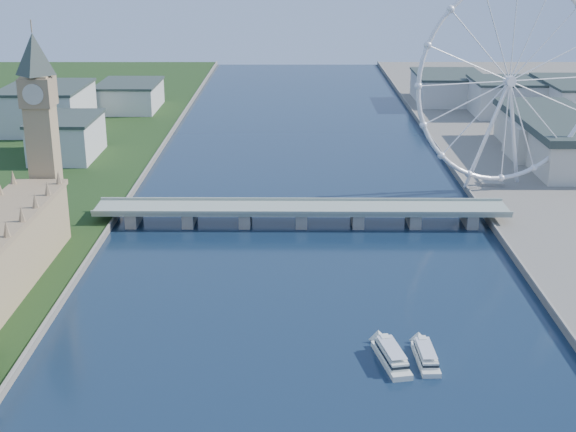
{
  "coord_description": "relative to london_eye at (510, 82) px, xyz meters",
  "views": [
    {
      "loc": [
        -4.12,
        -106.71,
        142.53
      ],
      "look_at": [
        -6.48,
        210.0,
        34.9
      ],
      "focal_mm": 50.0,
      "sensor_mm": 36.0,
      "label": 1
    }
  ],
  "objects": [
    {
      "name": "big_ben",
      "position": [
        -247.98,
        -77.08,
        -0.95
      ],
      "size": [
        20.02,
        20.02,
        110.0
      ],
      "color": "tan",
      "rests_on": "ground"
    },
    {
      "name": "westminster_bridge",
      "position": [
        -119.98,
        -55.08,
        -60.89
      ],
      "size": [
        220.0,
        22.0,
        9.5
      ],
      "color": "gray",
      "rests_on": "ground"
    },
    {
      "name": "london_eye",
      "position": [
        0.0,
        0.0,
        0.0
      ],
      "size": [
        113.6,
        39.12,
        124.3
      ],
      "color": "silver",
      "rests_on": "ground"
    },
    {
      "name": "county_hall",
      "position": [
        55.02,
        74.92,
        -67.52
      ],
      "size": [
        54.0,
        144.0,
        35.0
      ],
      "primitive_type": null,
      "color": "beige",
      "rests_on": "ground"
    },
    {
      "name": "city_skyline",
      "position": [
        -80.75,
        205.0,
        -50.56
      ],
      "size": [
        505.0,
        280.0,
        32.0
      ],
      "color": "beige",
      "rests_on": "ground"
    },
    {
      "name": "tour_boat_near",
      "position": [
        -88.91,
        -205.96,
        -67.52
      ],
      "size": [
        13.34,
        31.06,
        6.66
      ],
      "primitive_type": null,
      "rotation": [
        0.0,
        0.0,
        0.19
      ],
      "color": "silver",
      "rests_on": "ground"
    },
    {
      "name": "tour_boat_far",
      "position": [
        -76.46,
        -205.07,
        -67.52
      ],
      "size": [
        7.93,
        27.63,
        6.03
      ],
      "primitive_type": null,
      "rotation": [
        0.0,
        0.0,
        0.04
      ],
      "color": "silver",
      "rests_on": "ground"
    }
  ]
}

